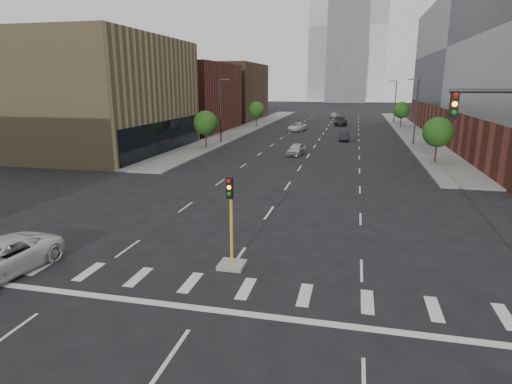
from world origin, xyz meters
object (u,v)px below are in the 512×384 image
(median_traffic_signal, at_px, (231,248))
(car_distant, at_px, (334,115))
(car_far_left, at_px, (297,127))
(car_deep_right, at_px, (341,121))
(car_near_left, at_px, (296,149))
(car_mid_right, at_px, (344,136))

(median_traffic_signal, height_order, car_distant, median_traffic_signal)
(car_far_left, distance_m, car_distant, 32.62)
(car_far_left, relative_size, car_deep_right, 0.91)
(car_deep_right, bearing_deg, car_near_left, -94.22)
(median_traffic_signal, xyz_separation_m, car_far_left, (-5.00, 60.31, -0.24))
(median_traffic_signal, xyz_separation_m, car_distant, (-0.02, 92.55, -0.27))
(car_deep_right, height_order, car_distant, car_deep_right)
(car_far_left, bearing_deg, car_deep_right, 69.36)
(car_mid_right, relative_size, car_deep_right, 0.72)
(car_near_left, distance_m, car_far_left, 27.21)
(car_near_left, bearing_deg, car_mid_right, 77.44)
(car_far_left, bearing_deg, median_traffic_signal, -75.54)
(car_mid_right, height_order, car_deep_right, car_deep_right)
(car_mid_right, height_order, car_distant, car_distant)
(car_deep_right, distance_m, car_distant, 19.76)
(median_traffic_signal, distance_m, car_near_left, 33.36)
(car_mid_right, distance_m, car_far_left, 14.87)
(car_near_left, relative_size, car_deep_right, 0.70)
(car_mid_right, bearing_deg, car_near_left, -109.66)
(car_distant, bearing_deg, car_far_left, -89.06)
(car_mid_right, relative_size, car_far_left, 0.79)
(car_near_left, distance_m, car_deep_right, 39.81)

